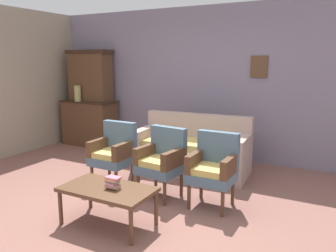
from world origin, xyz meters
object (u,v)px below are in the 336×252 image
at_px(armchair_near_cabinet, 162,159).
at_px(vase_on_cabinet, 78,93).
at_px(coffee_table, 108,192).
at_px(book_stack_on_table, 113,182).
at_px(side_cabinet, 90,123).
at_px(armchair_row_middle, 114,151).
at_px(floral_couch, 192,152).
at_px(armchair_near_couch_end, 213,166).

bearing_deg(armchair_near_cabinet, vase_on_cabinet, 151.62).
relative_size(vase_on_cabinet, coffee_table, 0.32).
relative_size(armchair_near_cabinet, coffee_table, 0.90).
distance_m(armchair_near_cabinet, book_stack_on_table, 0.96).
relative_size(side_cabinet, armchair_row_middle, 1.28).
relative_size(floral_couch, armchair_near_couch_end, 2.02).
distance_m(floral_couch, armchair_near_couch_end, 1.30).
distance_m(armchair_row_middle, book_stack_on_table, 1.21).
xyz_separation_m(side_cabinet, armchair_row_middle, (1.88, -1.67, 0.03)).
bearing_deg(armchair_near_cabinet, side_cabinet, 147.68).
distance_m(vase_on_cabinet, armchair_near_cabinet, 3.24).
xyz_separation_m(vase_on_cabinet, coffee_table, (2.67, -2.48, -0.71)).
distance_m(vase_on_cabinet, coffee_table, 3.72).
distance_m(floral_couch, armchair_row_middle, 1.30).
distance_m(vase_on_cabinet, armchair_near_couch_end, 3.85).
bearing_deg(vase_on_cabinet, armchair_near_couch_end, -23.14).
distance_m(armchair_near_couch_end, coffee_table, 1.30).
height_order(floral_couch, armchair_near_couch_end, same).
xyz_separation_m(floral_couch, armchair_near_couch_end, (0.74, -1.05, 0.17)).
height_order(floral_couch, book_stack_on_table, floral_couch).
bearing_deg(coffee_table, vase_on_cabinet, 137.06).
bearing_deg(floral_couch, armchair_near_couch_end, -54.70).
xyz_separation_m(vase_on_cabinet, armchair_row_middle, (2.02, -1.50, -0.59)).
height_order(armchair_near_cabinet, armchair_near_couch_end, same).
relative_size(floral_couch, coffee_table, 1.82).
relative_size(floral_couch, armchair_row_middle, 2.02).
bearing_deg(armchair_near_cabinet, book_stack_on_table, -94.11).
bearing_deg(armchair_near_cabinet, armchair_near_couch_end, 1.44).
xyz_separation_m(armchair_row_middle, armchair_near_cabinet, (0.78, -0.01, 0.00)).
bearing_deg(book_stack_on_table, vase_on_cabinet, 137.87).
relative_size(side_cabinet, book_stack_on_table, 7.27).
relative_size(armchair_near_cabinet, book_stack_on_table, 5.67).
bearing_deg(book_stack_on_table, armchair_near_couch_end, 51.80).
relative_size(vase_on_cabinet, armchair_near_cabinet, 0.35).
xyz_separation_m(floral_couch, armchair_row_middle, (-0.74, -1.05, 0.17)).
distance_m(armchair_row_middle, armchair_near_cabinet, 0.78).
relative_size(coffee_table, book_stack_on_table, 6.30).
xyz_separation_m(armchair_row_middle, armchair_near_couch_end, (1.48, 0.00, 0.00)).
xyz_separation_m(side_cabinet, armchair_near_cabinet, (2.66, -1.68, 0.03)).
bearing_deg(armchair_near_couch_end, coffee_table, -130.08).
bearing_deg(armchair_near_couch_end, armchair_near_cabinet, -178.56).
bearing_deg(floral_couch, book_stack_on_table, -90.74).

